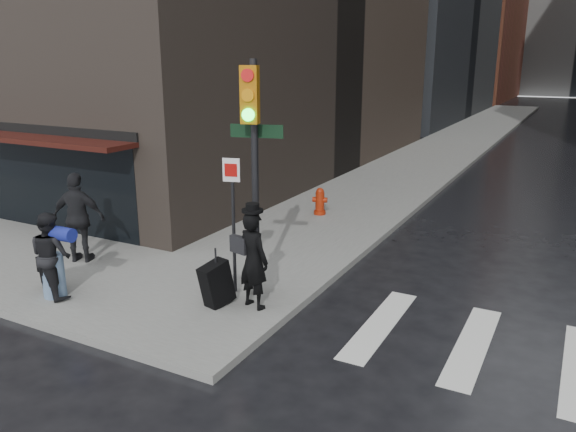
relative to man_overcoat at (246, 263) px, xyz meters
The scene contains 8 objects.
ground 1.55m from the man_overcoat, 167.09° to the right, with size 140.00×140.00×0.00m, color black.
sidewalk_left 26.78m from the man_overcoat, 92.48° to the left, with size 4.00×50.00×0.15m, color slate.
storefront 8.36m from the man_overcoat, 168.68° to the left, with size 8.40×1.11×2.83m.
man_overcoat is the anchor object (origin of this frame).
man_jeans 3.75m from the man_overcoat, 159.21° to the right, with size 1.18×0.76×1.67m.
man_greycoat 4.59m from the man_overcoat, behind, with size 1.29×0.90×2.03m.
traffic_light 2.08m from the man_overcoat, 106.42° to the left, with size 1.08×0.62×4.42m.
fire_hydrant 6.65m from the man_overcoat, 103.03° to the left, with size 0.46×0.35×0.79m.
Camera 1 is at (6.32, -7.82, 4.56)m, focal length 35.00 mm.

